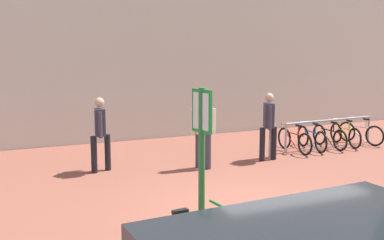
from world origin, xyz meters
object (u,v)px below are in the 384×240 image
(bike_rack_cluster, at_px, (329,136))
(person_shirt_white, at_px, (203,128))
(person_suited_navy, at_px, (100,130))
(person_suited_dark, at_px, (269,122))
(parking_sign_post, at_px, (202,154))
(bollard_steel, at_px, (272,141))

(bike_rack_cluster, relative_size, person_shirt_white, 1.86)
(bike_rack_cluster, distance_m, person_suited_navy, 6.63)
(bike_rack_cluster, relative_size, person_suited_dark, 1.86)
(parking_sign_post, relative_size, person_suited_navy, 1.36)
(bollard_steel, bearing_deg, bike_rack_cluster, 10.18)
(bike_rack_cluster, bearing_deg, parking_sign_post, -140.66)
(parking_sign_post, distance_m, person_suited_navy, 5.44)
(person_suited_dark, bearing_deg, bollard_steel, 39.23)
(parking_sign_post, height_order, person_shirt_white, parking_sign_post)
(bollard_steel, distance_m, person_shirt_white, 2.19)
(parking_sign_post, height_order, bike_rack_cluster, parking_sign_post)
(parking_sign_post, height_order, person_suited_navy, parking_sign_post)
(bike_rack_cluster, xyz_separation_m, person_suited_navy, (-6.60, 0.03, 0.64))
(person_shirt_white, relative_size, person_suited_navy, 1.00)
(person_suited_navy, bearing_deg, bollard_steel, -5.55)
(bollard_steel, relative_size, person_shirt_white, 0.52)
(person_suited_dark, bearing_deg, bike_rack_cluster, 13.64)
(bike_rack_cluster, height_order, person_suited_navy, person_suited_navy)
(bike_rack_cluster, height_order, person_shirt_white, person_shirt_white)
(bollard_steel, height_order, person_shirt_white, person_shirt_white)
(parking_sign_post, xyz_separation_m, bollard_steel, (4.35, 4.99, -1.08))
(parking_sign_post, distance_m, bollard_steel, 6.71)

